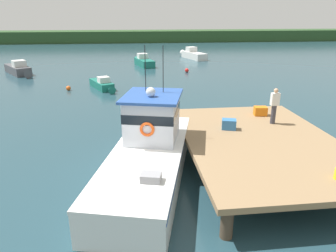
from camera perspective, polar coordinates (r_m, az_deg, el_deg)
ground_plane at (r=12.59m, az=-4.74°, el=-8.38°), size 200.00×200.00×0.00m
dock at (r=13.13m, az=16.56°, el=-2.78°), size 6.00×9.00×1.20m
main_fishing_boat at (r=12.11m, az=-3.26°, el=-4.22°), size 4.43×9.95×4.80m
crate_single_far at (r=13.80m, az=11.03°, el=0.31°), size 0.70×0.59×0.43m
crate_stack_near_edge at (r=16.06m, az=16.46°, el=2.63°), size 0.66×0.52×0.43m
deckhand_by_the_boat at (r=14.84m, az=18.79°, el=3.60°), size 0.36×0.22×1.63m
moored_boat_far_right at (r=45.20m, az=4.51°, el=12.84°), size 2.96×6.17×1.55m
moored_boat_near_channel at (r=26.86m, az=-11.80°, el=7.39°), size 2.44×4.15×1.06m
moored_boat_far_left at (r=38.85m, az=-4.49°, el=11.63°), size 2.38×5.59×1.40m
moored_boat_outer_mooring at (r=36.34m, az=-25.51°, el=9.28°), size 4.13×5.47×1.47m
mooring_buoy_spare_mooring at (r=27.04m, az=-17.67°, el=6.58°), size 0.38×0.38×0.38m
mooring_buoy_outer at (r=34.19m, az=3.45°, el=10.09°), size 0.42×0.42×0.42m
far_shoreline at (r=73.26m, az=-6.67°, el=15.92°), size 120.00×8.00×2.40m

